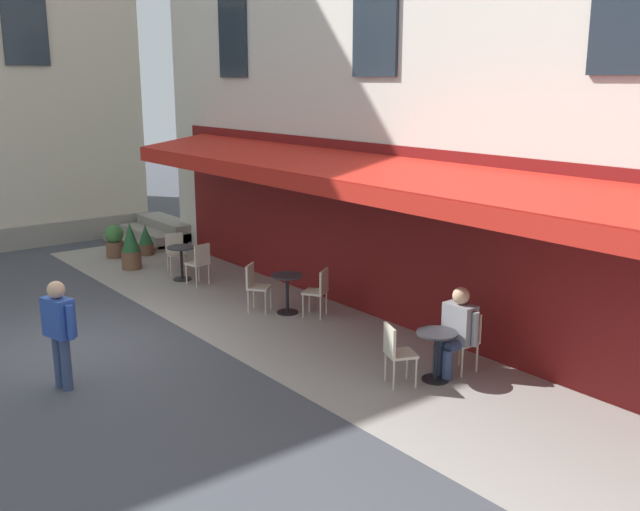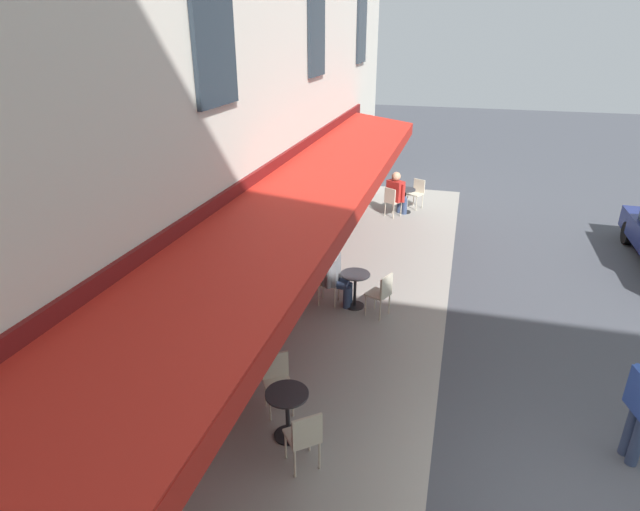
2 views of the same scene
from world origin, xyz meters
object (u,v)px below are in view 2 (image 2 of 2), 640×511
Objects in this scene: cafe_chair_cream_kerbside at (382,292)px; cafe_chair_cream_back_row at (392,200)px; seated_patron_in_grey at (335,273)px; cafe_table_streetside at (405,197)px; cafe_chair_cream_near_door at (417,191)px; seated_companion_in_red at (397,192)px; cafe_table_near_entrance at (287,408)px; cafe_table_far_end at (355,285)px; cafe_chair_cream_corner_right at (277,378)px; cafe_chair_cream_by_window at (325,279)px; cafe_chair_cream_facing_street at (304,435)px.

cafe_chair_cream_back_row is at bearing -173.59° from cafe_chair_cream_kerbside.
cafe_table_streetside is at bearing 173.93° from seated_patron_in_grey.
cafe_table_streetside is at bearing -28.55° from cafe_chair_cream_near_door.
seated_companion_in_red is at bearing -174.85° from cafe_chair_cream_kerbside.
seated_companion_in_red reaches higher than cafe_chair_cream_kerbside.
cafe_table_near_entrance is 0.56× the size of seated_patron_in_grey.
cafe_table_far_end is at bearing 178.20° from cafe_table_near_entrance.
cafe_chair_cream_corner_right is (-0.53, -0.34, 0.06)m from cafe_table_near_entrance.
cafe_chair_cream_by_window reaches higher than cafe_table_far_end.
cafe_table_streetside is at bearing 147.44° from seated_companion_in_red.
cafe_chair_cream_facing_street and cafe_chair_cream_kerbside have the same top height.
cafe_chair_cream_corner_right and cafe_chair_cream_kerbside have the same top height.
seated_companion_in_red reaches higher than cafe_table_streetside.
cafe_chair_cream_by_window is 0.27m from seated_patron_in_grey.
seated_patron_in_grey is (-3.37, 0.05, 0.16)m from cafe_chair_cream_corner_right.
cafe_chair_cream_back_row is at bearing -177.94° from cafe_chair_cream_facing_street.
cafe_chair_cream_near_door is at bearing 178.58° from cafe_chair_cream_facing_street.
seated_patron_in_grey is at bearing -8.08° from cafe_chair_cream_near_door.
seated_patron_in_grey is (-0.00, 0.22, 0.16)m from cafe_chair_cream_by_window.
cafe_chair_cream_kerbside is 1.00× the size of cafe_chair_cream_by_window.
cafe_chair_cream_near_door is 7.07m from cafe_chair_cream_kerbside.
cafe_table_streetside is at bearing 177.71° from cafe_table_far_end.
cafe_table_streetside is 0.82× the size of cafe_chair_cream_near_door.
cafe_chair_cream_facing_street is 4.41m from cafe_table_far_end.
cafe_table_near_entrance is 0.63m from cafe_chair_cream_corner_right.
cafe_table_near_entrance is at bearing -1.80° from cafe_table_far_end.
cafe_table_near_entrance is at bearing 32.67° from cafe_chair_cream_corner_right.
cafe_table_streetside is 6.33m from cafe_chair_cream_by_window.
seated_companion_in_red reaches higher than seated_patron_in_grey.
cafe_chair_cream_facing_street is 10.14m from cafe_chair_cream_back_row.
cafe_table_near_entrance is 3.93m from cafe_chair_cream_by_window.
cafe_chair_cream_corner_right is 3.41m from cafe_table_far_end.
cafe_chair_cream_back_row is 5.76m from cafe_chair_cream_by_window.
seated_companion_in_red is at bearing 179.73° from cafe_table_far_end.
cafe_chair_cream_near_door is 0.66× the size of seated_companion_in_red.
seated_patron_in_grey reaches higher than cafe_chair_cream_near_door.
cafe_chair_cream_near_door is (-11.22, 0.28, 0.00)m from cafe_chair_cream_facing_street.
seated_companion_in_red is (-9.29, 0.49, 0.18)m from cafe_chair_cream_corner_right.
cafe_chair_cream_back_row is (-9.11, 0.37, 0.00)m from cafe_chair_cream_corner_right.
cafe_chair_cream_back_row is (-9.64, 0.03, 0.06)m from cafe_table_near_entrance.
cafe_table_near_entrance is 0.82× the size of cafe_chair_cream_by_window.
cafe_chair_cream_facing_street is at bearing 8.93° from seated_patron_in_grey.
cafe_chair_cream_facing_street is at bearing 35.82° from cafe_chair_cream_corner_right.
cafe_chair_cream_kerbside is (0.25, 0.58, 0.06)m from cafe_table_far_end.
cafe_chair_cream_corner_right is 9.31m from seated_companion_in_red.
seated_patron_in_grey is at bearing 179.18° from cafe_chair_cream_corner_right.
cafe_table_far_end is at bearing -176.43° from cafe_chair_cream_facing_street.
seated_patron_in_grey is at bearing -103.61° from cafe_chair_cream_kerbside.
cafe_table_streetside is (-9.64, 0.71, -0.06)m from cafe_chair_cream_corner_right.
cafe_table_near_entrance is at bearing -0.20° from cafe_chair_cream_back_row.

